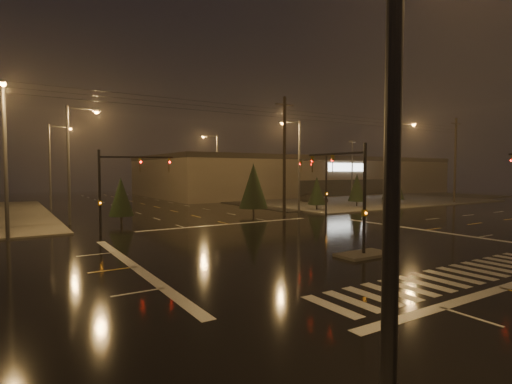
# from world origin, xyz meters

# --- Properties ---
(ground) EXTENTS (140.00, 140.00, 0.00)m
(ground) POSITION_xyz_m (0.00, 0.00, 0.00)
(ground) COLOR black
(ground) RESTS_ON ground
(sidewalk_ne) EXTENTS (36.00, 36.00, 0.12)m
(sidewalk_ne) POSITION_xyz_m (30.00, 30.00, 0.06)
(sidewalk_ne) COLOR #44423C
(sidewalk_ne) RESTS_ON ground
(median_island) EXTENTS (3.00, 1.60, 0.15)m
(median_island) POSITION_xyz_m (0.00, -4.00, 0.07)
(median_island) COLOR #44423C
(median_island) RESTS_ON ground
(crosswalk) EXTENTS (15.00, 2.60, 0.01)m
(crosswalk) POSITION_xyz_m (0.00, -9.00, 0.01)
(crosswalk) COLOR beige
(crosswalk) RESTS_ON ground
(stop_bar_near) EXTENTS (16.00, 0.50, 0.01)m
(stop_bar_near) POSITION_xyz_m (0.00, -11.00, 0.01)
(stop_bar_near) COLOR beige
(stop_bar_near) RESTS_ON ground
(stop_bar_far) EXTENTS (16.00, 0.50, 0.01)m
(stop_bar_far) POSITION_xyz_m (0.00, 11.00, 0.01)
(stop_bar_far) COLOR beige
(stop_bar_far) RESTS_ON ground
(parking_lot) EXTENTS (50.00, 24.00, 0.08)m
(parking_lot) POSITION_xyz_m (35.00, 28.00, 0.04)
(parking_lot) COLOR black
(parking_lot) RESTS_ON ground
(retail_building) EXTENTS (60.20, 28.30, 7.20)m
(retail_building) POSITION_xyz_m (35.00, 45.99, 3.84)
(retail_building) COLOR brown
(retail_building) RESTS_ON ground
(signal_mast_median) EXTENTS (0.25, 4.59, 6.00)m
(signal_mast_median) POSITION_xyz_m (0.00, -3.07, 3.75)
(signal_mast_median) COLOR black
(signal_mast_median) RESTS_ON ground
(signal_mast_ne) EXTENTS (4.84, 1.86, 6.00)m
(signal_mast_ne) POSITION_xyz_m (9.50, 10.14, 3.79)
(signal_mast_ne) COLOR black
(signal_mast_ne) RESTS_ON ground
(signal_mast_nw) EXTENTS (4.84, 1.86, 6.00)m
(signal_mast_nw) POSITION_xyz_m (-9.50, 10.14, 3.79)
(signal_mast_nw) COLOR black
(signal_mast_nw) RESTS_ON ground
(streetlight_0) EXTENTS (2.77, 0.32, 10.00)m
(streetlight_0) POSITION_xyz_m (-11.18, -15.00, 5.80)
(streetlight_0) COLOR #38383A
(streetlight_0) RESTS_ON ground
(streetlight_1) EXTENTS (2.77, 0.32, 10.00)m
(streetlight_1) POSITION_xyz_m (-11.18, 18.00, 5.80)
(streetlight_1) COLOR #38383A
(streetlight_1) RESTS_ON ground
(streetlight_2) EXTENTS (2.77, 0.32, 10.00)m
(streetlight_2) POSITION_xyz_m (-11.18, 34.00, 5.80)
(streetlight_2) COLOR #38383A
(streetlight_2) RESTS_ON ground
(streetlight_3) EXTENTS (2.77, 0.32, 10.00)m
(streetlight_3) POSITION_xyz_m (11.18, 16.00, 5.80)
(streetlight_3) COLOR #38383A
(streetlight_3) RESTS_ON ground
(streetlight_4) EXTENTS (2.77, 0.32, 10.00)m
(streetlight_4) POSITION_xyz_m (11.18, 36.00, 5.80)
(streetlight_4) COLOR #38383A
(streetlight_4) RESTS_ON ground
(streetlight_5) EXTENTS (0.32, 2.77, 10.00)m
(streetlight_5) POSITION_xyz_m (-16.00, 11.18, 5.80)
(streetlight_5) COLOR #38383A
(streetlight_5) RESTS_ON ground
(streetlight_6) EXTENTS (0.32, 2.77, 10.00)m
(streetlight_6) POSITION_xyz_m (22.00, 11.18, 5.80)
(streetlight_6) COLOR #38383A
(streetlight_6) RESTS_ON ground
(utility_pole_1) EXTENTS (2.20, 0.32, 12.00)m
(utility_pole_1) POSITION_xyz_m (8.00, 14.00, 6.13)
(utility_pole_1) COLOR black
(utility_pole_1) RESTS_ON ground
(utility_pole_2) EXTENTS (2.20, 0.32, 12.00)m
(utility_pole_2) POSITION_xyz_m (38.00, 14.00, 6.13)
(utility_pole_2) COLOR black
(utility_pole_2) RESTS_ON ground
(conifer_0) EXTENTS (2.03, 2.03, 3.88)m
(conifer_0) POSITION_xyz_m (14.01, 15.92, 2.29)
(conifer_0) COLOR black
(conifer_0) RESTS_ON ground
(conifer_1) EXTENTS (2.22, 2.22, 4.17)m
(conifer_1) POSITION_xyz_m (21.56, 16.96, 2.43)
(conifer_1) COLOR black
(conifer_1) RESTS_ON ground
(conifer_2) EXTENTS (2.94, 2.94, 5.30)m
(conifer_2) POSITION_xyz_m (28.20, 16.71, 3.00)
(conifer_2) COLOR black
(conifer_2) RESTS_ON ground
(conifer_3) EXTENTS (2.09, 2.09, 3.96)m
(conifer_3) POSITION_xyz_m (-7.75, 15.94, 2.33)
(conifer_3) COLOR black
(conifer_3) RESTS_ON ground
(conifer_4) EXTENTS (2.96, 2.96, 5.32)m
(conifer_4) POSITION_xyz_m (5.58, 16.05, 3.01)
(conifer_4) COLOR black
(conifer_4) RESTS_ON ground
(car_parked) EXTENTS (2.58, 4.55, 1.46)m
(car_parked) POSITION_xyz_m (21.14, 24.77, 0.73)
(car_parked) COLOR black
(car_parked) RESTS_ON ground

